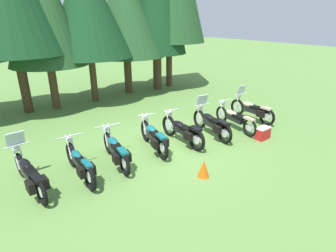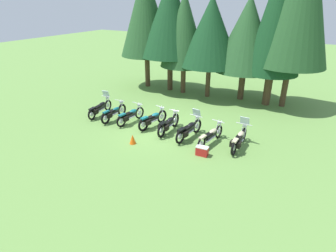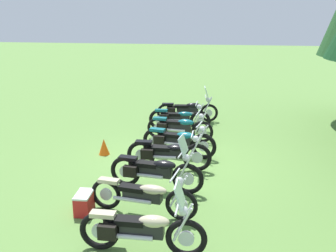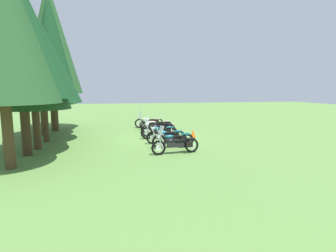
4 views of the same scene
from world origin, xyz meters
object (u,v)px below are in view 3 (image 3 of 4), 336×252
(motorcycle_0, at_px, (187,110))
(traffic_cone, at_px, (104,147))
(motorcycle_3, at_px, (178,141))
(motorcycle_4, at_px, (167,153))
(motorcycle_5, at_px, (155,171))
(motorcycle_7, at_px, (141,229))
(motorcycle_2, at_px, (178,127))
(motorcycle_1, at_px, (178,118))
(picnic_cooler, at_px, (84,203))
(motorcycle_6, at_px, (143,195))

(motorcycle_0, xyz_separation_m, traffic_cone, (3.94, -2.04, -0.23))
(motorcycle_3, relative_size, motorcycle_4, 0.98)
(motorcycle_5, relative_size, motorcycle_7, 1.01)
(motorcycle_2, relative_size, motorcycle_5, 0.96)
(motorcycle_1, relative_size, motorcycle_5, 0.96)
(motorcycle_7, bearing_deg, picnic_cooler, 140.40)
(picnic_cooler, relative_size, traffic_cone, 1.17)
(motorcycle_3, bearing_deg, motorcycle_1, 107.54)
(motorcycle_3, distance_m, motorcycle_4, 1.09)
(motorcycle_7, relative_size, picnic_cooler, 4.01)
(motorcycle_7, xyz_separation_m, traffic_cone, (-4.64, -2.13, -0.24))
(motorcycle_4, xyz_separation_m, motorcycle_6, (2.45, -0.13, -0.02))
(picnic_cooler, bearing_deg, motorcycle_2, 164.80)
(motorcycle_2, xyz_separation_m, motorcycle_4, (2.49, 0.01, 0.01))
(picnic_cooler, bearing_deg, motorcycle_4, 151.49)
(motorcycle_2, xyz_separation_m, motorcycle_6, (4.94, -0.11, -0.02))
(motorcycle_1, xyz_separation_m, motorcycle_3, (2.51, 0.29, 0.02))
(motorcycle_3, bearing_deg, motorcycle_6, -83.25)
(motorcycle_1, xyz_separation_m, motorcycle_5, (4.85, 0.05, 0.05))
(motorcycle_4, height_order, motorcycle_5, motorcycle_5)
(motorcycle_1, relative_size, motorcycle_3, 0.99)
(motorcycle_6, bearing_deg, motorcycle_4, 95.36)
(traffic_cone, bearing_deg, motorcycle_0, 152.62)
(motorcycle_0, bearing_deg, motorcycle_2, -97.07)
(motorcycle_1, xyz_separation_m, traffic_cone, (2.73, -1.87, -0.20))
(motorcycle_0, xyz_separation_m, motorcycle_5, (6.05, -0.12, 0.02))
(motorcycle_0, bearing_deg, motorcycle_5, -97.48)
(motorcycle_0, distance_m, picnic_cooler, 7.48)
(motorcycle_2, bearing_deg, motorcycle_4, -82.74)
(motorcycle_0, bearing_deg, motorcycle_1, -104.31)
(motorcycle_2, bearing_deg, motorcycle_7, -81.96)
(motorcycle_3, bearing_deg, motorcycle_5, -84.90)
(motorcycle_1, distance_m, motorcycle_7, 7.38)
(traffic_cone, bearing_deg, motorcycle_3, 95.73)
(motorcycle_2, xyz_separation_m, picnic_cooler, (5.03, -1.37, -0.24))
(motorcycle_1, relative_size, traffic_cone, 4.58)
(motorcycle_5, xyz_separation_m, motorcycle_7, (2.52, 0.21, -0.01))
(motorcycle_0, bearing_deg, motorcycle_7, -95.72)
(motorcycle_2, xyz_separation_m, motorcycle_7, (6.27, 0.12, 0.02))
(motorcycle_0, relative_size, motorcycle_3, 1.05)
(motorcycle_0, bearing_deg, traffic_cone, -123.71)
(motorcycle_1, height_order, motorcycle_4, motorcycle_4)
(motorcycle_1, distance_m, motorcycle_2, 1.12)
(motorcycle_2, height_order, traffic_cone, motorcycle_2)
(motorcycle_7, bearing_deg, traffic_cone, 114.72)
(motorcycle_5, relative_size, picnic_cooler, 4.06)
(traffic_cone, bearing_deg, motorcycle_6, 29.78)
(motorcycle_0, height_order, picnic_cooler, motorcycle_0)
(motorcycle_1, xyz_separation_m, picnic_cooler, (6.14, -1.23, -0.22))
(picnic_cooler, bearing_deg, motorcycle_5, 135.31)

